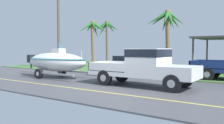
# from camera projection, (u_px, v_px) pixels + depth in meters

# --- Properties ---
(ground) EXTENTS (36.00, 22.00, 0.11)m
(ground) POSITION_uv_depth(u_px,v_px,m) (179.00, 73.00, 19.01)
(ground) COLOR #4C4C51
(pickup_truck_towing) EXTENTS (5.84, 1.98, 1.94)m
(pickup_truck_towing) POSITION_uv_depth(u_px,v_px,m) (148.00, 66.00, 11.99)
(pickup_truck_towing) COLOR silver
(pickup_truck_towing) RESTS_ON ground
(boat_on_trailer) EXTENTS (6.23, 2.25, 2.28)m
(boat_on_trailer) POSITION_uv_depth(u_px,v_px,m) (56.00, 62.00, 15.84)
(boat_on_trailer) COLOR gray
(boat_on_trailer) RESTS_ON ground
(parked_sedan_far) EXTENTS (4.52, 1.85, 1.38)m
(parked_sedan_far) POSITION_uv_depth(u_px,v_px,m) (134.00, 65.00, 18.31)
(parked_sedan_far) COLOR #234C89
(parked_sedan_far) RESTS_ON ground
(palm_tree_near_right) EXTENTS (2.58, 3.10, 5.52)m
(palm_tree_near_right) POSITION_uv_depth(u_px,v_px,m) (107.00, 30.00, 30.17)
(palm_tree_near_right) COLOR brown
(palm_tree_near_right) RESTS_ON ground
(palm_tree_mid) EXTENTS (3.23, 3.34, 5.29)m
(palm_tree_mid) POSITION_uv_depth(u_px,v_px,m) (167.00, 23.00, 20.20)
(palm_tree_mid) COLOR brown
(palm_tree_mid) RESTS_ON ground
(palm_tree_far_left) EXTENTS (3.20, 3.38, 4.95)m
(palm_tree_far_left) POSITION_uv_depth(u_px,v_px,m) (93.00, 31.00, 25.21)
(palm_tree_far_left) COLOR brown
(palm_tree_far_left) RESTS_ON ground
(utility_pole) EXTENTS (0.24, 1.80, 7.92)m
(utility_pole) POSITION_uv_depth(u_px,v_px,m) (59.00, 25.00, 21.54)
(utility_pole) COLOR brown
(utility_pole) RESTS_ON ground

